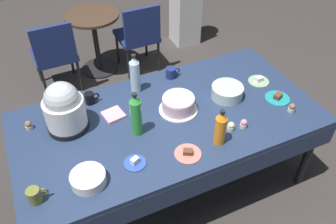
{
  "coord_description": "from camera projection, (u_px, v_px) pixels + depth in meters",
  "views": [
    {
      "loc": [
        -0.77,
        -1.68,
        2.45
      ],
      "look_at": [
        0.0,
        0.0,
        0.8
      ],
      "focal_mm": 37.12,
      "sensor_mm": 36.0,
      "label": 1
    }
  ],
  "objects": [
    {
      "name": "cupcake_vanilla",
      "position": [
        29.0,
        125.0,
        2.41
      ],
      "size": [
        0.05,
        0.05,
        0.07
      ],
      "color": "beige",
      "rests_on": "potluck_table"
    },
    {
      "name": "glass_salad_bowl",
      "position": [
        227.0,
        92.0,
        2.66
      ],
      "size": [
        0.24,
        0.24,
        0.09
      ],
      "primitive_type": "cylinder",
      "color": "#B2C6BC",
      "rests_on": "potluck_table"
    },
    {
      "name": "coffee_mug_olive",
      "position": [
        35.0,
        195.0,
        1.95
      ],
      "size": [
        0.12,
        0.08,
        0.1
      ],
      "color": "olive",
      "rests_on": "potluck_table"
    },
    {
      "name": "dessert_plate_sage",
      "position": [
        259.0,
        81.0,
        2.83
      ],
      "size": [
        0.17,
        0.17,
        0.05
      ],
      "color": "#8CA87F",
      "rests_on": "potluck_table"
    },
    {
      "name": "dessert_plate_cobalt",
      "position": [
        135.0,
        162.0,
        2.18
      ],
      "size": [
        0.14,
        0.14,
        0.05
      ],
      "color": "#2D4CB2",
      "rests_on": "potluck_table"
    },
    {
      "name": "paper_napkin_stack",
      "position": [
        113.0,
        115.0,
        2.51
      ],
      "size": [
        0.16,
        0.16,
        0.02
      ],
      "primitive_type": "cube",
      "rotation": [
        0.0,
        0.0,
        0.17
      ],
      "color": "pink",
      "rests_on": "potluck_table"
    },
    {
      "name": "maroon_chair_left",
      "position": [
        54.0,
        52.0,
        3.65
      ],
      "size": [
        0.45,
        0.45,
        0.85
      ],
      "color": "navy",
      "rests_on": "ground"
    },
    {
      "name": "slow_cooker",
      "position": [
        64.0,
        108.0,
        2.32
      ],
      "size": [
        0.29,
        0.29,
        0.37
      ],
      "color": "black",
      "rests_on": "potluck_table"
    },
    {
      "name": "soda_bottle_orange_juice",
      "position": [
        220.0,
        128.0,
        2.24
      ],
      "size": [
        0.08,
        0.08,
        0.28
      ],
      "color": "orange",
      "rests_on": "potluck_table"
    },
    {
      "name": "cupcake_mint",
      "position": [
        244.0,
        124.0,
        2.42
      ],
      "size": [
        0.05,
        0.05,
        0.07
      ],
      "color": "beige",
      "rests_on": "potluck_table"
    },
    {
      "name": "round_cafe_table",
      "position": [
        95.0,
        32.0,
        3.95
      ],
      "size": [
        0.6,
        0.6,
        0.72
      ],
      "color": "#473323",
      "rests_on": "ground"
    },
    {
      "name": "dessert_plate_coral",
      "position": [
        188.0,
        153.0,
        2.24
      ],
      "size": [
        0.18,
        0.18,
        0.04
      ],
      "color": "#E07266",
      "rests_on": "potluck_table"
    },
    {
      "name": "soda_bottle_water",
      "position": [
        135.0,
        75.0,
        2.65
      ],
      "size": [
        0.08,
        0.08,
        0.33
      ],
      "color": "silver",
      "rests_on": "potluck_table"
    },
    {
      "name": "coffee_mug_navy",
      "position": [
        171.0,
        73.0,
        2.85
      ],
      "size": [
        0.13,
        0.09,
        0.09
      ],
      "color": "navy",
      "rests_on": "potluck_table"
    },
    {
      "name": "ground",
      "position": [
        168.0,
        181.0,
        3.01
      ],
      "size": [
        9.0,
        9.0,
        0.0
      ],
      "primitive_type": "plane",
      "color": "#383330"
    },
    {
      "name": "cupcake_berry",
      "position": [
        231.0,
        126.0,
        2.4
      ],
      "size": [
        0.05,
        0.05,
        0.07
      ],
      "color": "beige",
      "rests_on": "potluck_table"
    },
    {
      "name": "potluck_table",
      "position": [
        168.0,
        123.0,
        2.56
      ],
      "size": [
        2.2,
        1.1,
        0.75
      ],
      "color": "navy",
      "rests_on": "ground"
    },
    {
      "name": "frosted_layer_cake",
      "position": [
        178.0,
        104.0,
        2.53
      ],
      "size": [
        0.29,
        0.29,
        0.12
      ],
      "color": "silver",
      "rests_on": "potluck_table"
    },
    {
      "name": "dessert_plate_teal",
      "position": [
        277.0,
        98.0,
        2.66
      ],
      "size": [
        0.19,
        0.19,
        0.05
      ],
      "color": "teal",
      "rests_on": "potluck_table"
    },
    {
      "name": "water_cooler",
      "position": [
        186.0,
        0.0,
        4.4
      ],
      "size": [
        0.32,
        0.32,
        1.24
      ],
      "color": "silver",
      "rests_on": "ground"
    },
    {
      "name": "cupcake_rose",
      "position": [
        292.0,
        108.0,
        2.54
      ],
      "size": [
        0.05,
        0.05,
        0.07
      ],
      "color": "beige",
      "rests_on": "potluck_table"
    },
    {
      "name": "maroon_chair_right",
      "position": [
        139.0,
        34.0,
        3.95
      ],
      "size": [
        0.45,
        0.45,
        0.85
      ],
      "color": "navy",
      "rests_on": "ground"
    },
    {
      "name": "ceramic_snack_bowl",
      "position": [
        88.0,
        179.0,
        2.06
      ],
      "size": [
        0.21,
        0.21,
        0.07
      ],
      "primitive_type": "cylinder",
      "color": "silver",
      "rests_on": "potluck_table"
    },
    {
      "name": "coffee_mug_black",
      "position": [
        90.0,
        98.0,
        2.61
      ],
      "size": [
        0.11,
        0.07,
        0.09
      ],
      "color": "black",
      "rests_on": "potluck_table"
    },
    {
      "name": "soda_bottle_lime_soda",
      "position": [
        136.0,
        115.0,
        2.29
      ],
      "size": [
        0.08,
        0.08,
        0.34
      ],
      "color": "green",
      "rests_on": "potluck_table"
    }
  ]
}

